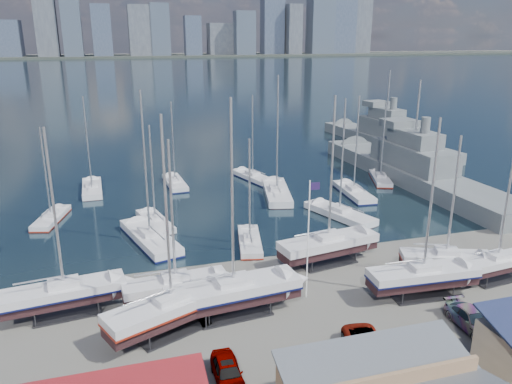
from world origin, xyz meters
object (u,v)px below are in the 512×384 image
object	(u,v)px
naval_ship_east	(411,172)
car_a	(228,372)
naval_ship_west	(385,138)
flagpole	(309,232)
sailboat_cradle_0	(65,293)

from	to	relation	value
naval_ship_east	car_a	world-z (taller)	naval_ship_east
naval_ship_west	car_a	distance (m)	84.29
flagpole	naval_ship_east	bearing A→B (deg)	44.93
naval_ship_west	flagpole	world-z (taller)	naval_ship_west
naval_ship_west	flagpole	bearing A→B (deg)	137.78
naval_ship_west	flagpole	xyz separation A→B (m)	(-41.46, -57.42, 4.76)
naval_ship_west	car_a	bearing A→B (deg)	136.18
naval_ship_west	flagpole	distance (m)	70.98
sailboat_cradle_0	naval_ship_west	xyz separation A→B (m)	(62.55, 54.45, -0.43)
flagpole	car_a	bearing A→B (deg)	-135.75
car_a	flagpole	distance (m)	14.75
sailboat_cradle_0	naval_ship_west	world-z (taller)	sailboat_cradle_0
naval_ship_east	flagpole	distance (m)	44.01
naval_ship_east	naval_ship_west	xyz separation A→B (m)	(10.49, 26.53, 0.00)
naval_ship_east	naval_ship_west	size ratio (longest dim) A/B	1.14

